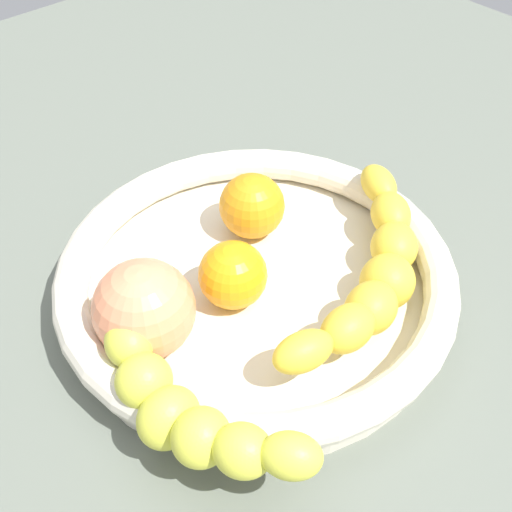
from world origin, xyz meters
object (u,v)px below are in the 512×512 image
(banana_draped_left, at_px, (373,272))
(orange_front, at_px, (252,206))
(orange_mid_left, at_px, (236,278))
(fruit_bowl, at_px, (256,279))
(banana_draped_right, at_px, (179,400))
(peach_blush, at_px, (144,309))

(banana_draped_left, relative_size, orange_front, 3.98)
(banana_draped_left, bearing_deg, orange_mid_left, -38.87)
(banana_draped_left, height_order, orange_front, orange_front)
(fruit_bowl, relative_size, orange_mid_left, 5.94)
(banana_draped_right, relative_size, peach_blush, 2.82)
(fruit_bowl, distance_m, banana_draped_left, 0.09)
(banana_draped_left, height_order, banana_draped_right, banana_draped_right)
(fruit_bowl, bearing_deg, peach_blush, -4.78)
(banana_draped_left, xyz_separation_m, orange_mid_left, (0.08, -0.06, -0.00))
(peach_blush, bearing_deg, fruit_bowl, 175.22)
(orange_front, distance_m, orange_mid_left, 0.08)
(banana_draped_left, bearing_deg, fruit_bowl, -50.19)
(orange_front, bearing_deg, banana_draped_left, 98.19)
(banana_draped_right, distance_m, orange_front, 0.19)
(fruit_bowl, distance_m, peach_blush, 0.10)
(orange_mid_left, bearing_deg, banana_draped_right, 31.53)
(banana_draped_right, bearing_deg, banana_draped_left, 178.60)
(banana_draped_right, xyz_separation_m, orange_mid_left, (-0.10, -0.06, -0.01))
(banana_draped_left, height_order, orange_mid_left, orange_mid_left)
(banana_draped_right, distance_m, orange_mid_left, 0.11)
(fruit_bowl, xyz_separation_m, orange_front, (-0.04, -0.05, 0.02))
(orange_front, bearing_deg, fruit_bowl, 51.10)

